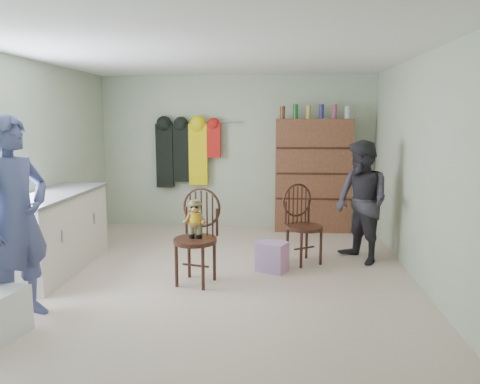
# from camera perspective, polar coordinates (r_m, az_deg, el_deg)

# --- Properties ---
(ground_plane) EXTENTS (5.00, 5.00, 0.00)m
(ground_plane) POSITION_cam_1_polar(r_m,az_deg,el_deg) (5.57, -2.78, -9.99)
(ground_plane) COLOR beige
(ground_plane) RESTS_ON ground
(room_walls) EXTENTS (5.00, 5.00, 5.00)m
(room_walls) POSITION_cam_1_polar(r_m,az_deg,el_deg) (5.80, -2.21, 6.69)
(room_walls) COLOR #B5C3A3
(room_walls) RESTS_ON ground
(counter) EXTENTS (0.64, 1.86, 0.94)m
(counter) POSITION_cam_1_polar(r_m,az_deg,el_deg) (6.00, -21.66, -4.54)
(counter) COLOR silver
(counter) RESTS_ON ground
(chair_front) EXTENTS (0.57, 0.57, 1.05)m
(chair_front) POSITION_cam_1_polar(r_m,az_deg,el_deg) (5.17, -5.27, -4.51)
(chair_front) COLOR #3A1D14
(chair_front) RESTS_ON ground
(chair_far) EXTENTS (0.61, 0.61, 1.00)m
(chair_far) POSITION_cam_1_polar(r_m,az_deg,el_deg) (5.93, 7.56, -3.51)
(chair_far) COLOR #3A1D14
(chair_far) RESTS_ON ground
(striped_bag) EXTENTS (0.41, 0.37, 0.35)m
(striped_bag) POSITION_cam_1_polar(r_m,az_deg,el_deg) (5.64, 3.95, -7.87)
(striped_bag) COLOR pink
(striped_bag) RESTS_ON ground
(person_left) EXTENTS (0.64, 0.78, 1.85)m
(person_left) POSITION_cam_1_polar(r_m,az_deg,el_deg) (4.60, -25.61, -3.03)
(person_left) COLOR #434B7B
(person_left) RESTS_ON ground
(person_right) EXTENTS (0.88, 0.94, 1.54)m
(person_right) POSITION_cam_1_polar(r_m,az_deg,el_deg) (6.05, 14.60, -1.19)
(person_right) COLOR #2D2B33
(person_right) RESTS_ON ground
(dresser) EXTENTS (1.20, 0.39, 2.02)m
(dresser) POSITION_cam_1_polar(r_m,az_deg,el_deg) (7.59, 8.88, 2.08)
(dresser) COLOR brown
(dresser) RESTS_ON ground
(coat_rack) EXTENTS (1.42, 0.12, 1.09)m
(coat_rack) POSITION_cam_1_polar(r_m,az_deg,el_deg) (7.77, -6.63, 4.81)
(coat_rack) COLOR #99999E
(coat_rack) RESTS_ON ground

